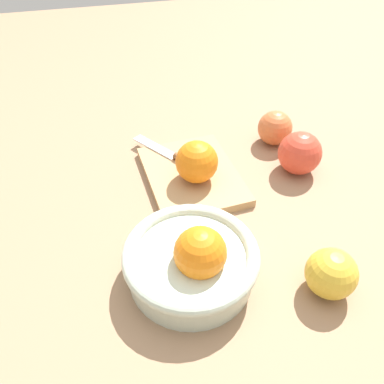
{
  "coord_description": "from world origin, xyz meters",
  "views": [
    {
      "loc": [
        -0.45,
        0.21,
        0.49
      ],
      "look_at": [
        0.03,
        0.09,
        0.04
      ],
      "focal_mm": 36.73,
      "sensor_mm": 36.0,
      "label": 1
    }
  ],
  "objects_px": {
    "cutting_board": "(192,176)",
    "orange_on_board": "(197,162)",
    "apple_front_left": "(331,273)",
    "bowl": "(192,260)",
    "apple_front_right": "(300,153)",
    "apple_front_right_2": "(275,128)",
    "knife": "(171,154)"
  },
  "relations": [
    {
      "from": "orange_on_board",
      "to": "apple_front_right_2",
      "type": "xyz_separation_m",
      "value": [
        0.1,
        -0.19,
        -0.02
      ]
    },
    {
      "from": "apple_front_right",
      "to": "bowl",
      "type": "bearing_deg",
      "value": 126.9
    },
    {
      "from": "apple_front_left",
      "to": "bowl",
      "type": "bearing_deg",
      "value": 69.56
    },
    {
      "from": "apple_front_left",
      "to": "orange_on_board",
      "type": "bearing_deg",
      "value": 25.15
    },
    {
      "from": "bowl",
      "to": "knife",
      "type": "relative_size",
      "value": 1.45
    },
    {
      "from": "bowl",
      "to": "apple_front_right_2",
      "type": "bearing_deg",
      "value": -40.52
    },
    {
      "from": "bowl",
      "to": "orange_on_board",
      "type": "bearing_deg",
      "value": -16.24
    },
    {
      "from": "cutting_board",
      "to": "orange_on_board",
      "type": "height_order",
      "value": "orange_on_board"
    },
    {
      "from": "knife",
      "to": "apple_front_left",
      "type": "relative_size",
      "value": 1.87
    },
    {
      "from": "apple_front_right",
      "to": "apple_front_right_2",
      "type": "bearing_deg",
      "value": 4.46
    },
    {
      "from": "bowl",
      "to": "cutting_board",
      "type": "relative_size",
      "value": 0.91
    },
    {
      "from": "cutting_board",
      "to": "apple_front_right_2",
      "type": "bearing_deg",
      "value": -68.73
    },
    {
      "from": "knife",
      "to": "apple_front_left",
      "type": "xyz_separation_m",
      "value": [
        -0.35,
        -0.16,
        0.02
      ]
    },
    {
      "from": "cutting_board",
      "to": "apple_front_right_2",
      "type": "xyz_separation_m",
      "value": [
        0.08,
        -0.2,
        0.03
      ]
    },
    {
      "from": "cutting_board",
      "to": "apple_front_left",
      "type": "height_order",
      "value": "apple_front_left"
    },
    {
      "from": "knife",
      "to": "apple_front_right",
      "type": "relative_size",
      "value": 1.65
    },
    {
      "from": "orange_on_board",
      "to": "apple_front_right",
      "type": "relative_size",
      "value": 0.94
    },
    {
      "from": "cutting_board",
      "to": "knife",
      "type": "height_order",
      "value": "knife"
    },
    {
      "from": "bowl",
      "to": "cutting_board",
      "type": "height_order",
      "value": "bowl"
    },
    {
      "from": "bowl",
      "to": "apple_front_left",
      "type": "distance_m",
      "value": 0.2
    },
    {
      "from": "cutting_board",
      "to": "apple_front_left",
      "type": "distance_m",
      "value": 0.32
    },
    {
      "from": "knife",
      "to": "orange_on_board",
      "type": "bearing_deg",
      "value": -157.65
    },
    {
      "from": "orange_on_board",
      "to": "apple_front_right",
      "type": "distance_m",
      "value": 0.2
    },
    {
      "from": "cutting_board",
      "to": "orange_on_board",
      "type": "xyz_separation_m",
      "value": [
        -0.02,
        -0.0,
        0.05
      ]
    },
    {
      "from": "knife",
      "to": "apple_front_left",
      "type": "bearing_deg",
      "value": -155.47
    },
    {
      "from": "knife",
      "to": "apple_front_right",
      "type": "height_order",
      "value": "apple_front_right"
    },
    {
      "from": "apple_front_right",
      "to": "cutting_board",
      "type": "bearing_deg",
      "value": 83.71
    },
    {
      "from": "bowl",
      "to": "knife",
      "type": "bearing_deg",
      "value": -5.32
    },
    {
      "from": "orange_on_board",
      "to": "apple_front_right_2",
      "type": "bearing_deg",
      "value": -63.65
    },
    {
      "from": "apple_front_left",
      "to": "apple_front_right",
      "type": "relative_size",
      "value": 0.88
    },
    {
      "from": "orange_on_board",
      "to": "apple_front_left",
      "type": "relative_size",
      "value": 1.06
    },
    {
      "from": "bowl",
      "to": "apple_front_right",
      "type": "distance_m",
      "value": 0.33
    }
  ]
}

